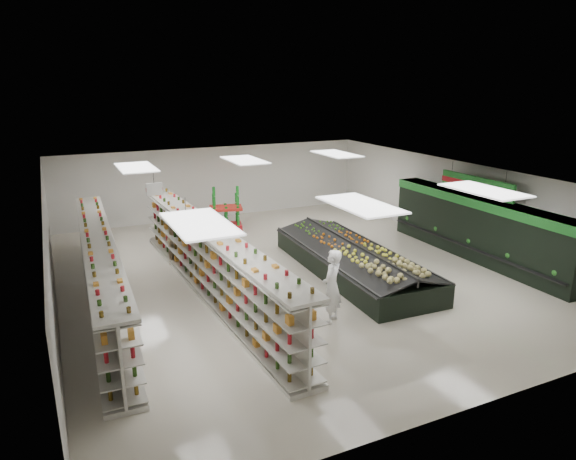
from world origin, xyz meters
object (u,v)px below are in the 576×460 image
soda_endcap (226,210)px  produce_island (352,259)px  shopper_background (177,237)px  shopper_main (332,286)px  gondola_left (101,274)px  gondola_center (210,264)px

soda_endcap → produce_island: bearing=-72.9°
shopper_background → shopper_main: bearing=-124.8°
shopper_background → soda_endcap: bearing=-7.5°
gondola_left → gondola_center: size_ratio=0.95×
shopper_main → shopper_background: (-2.51, 6.19, -0.07)m
gondola_center → produce_island: gondola_center is taller
gondola_center → shopper_main: gondola_center is taller
gondola_left → shopper_main: shopper_main is taller
soda_endcap → shopper_background: bearing=-130.6°
gondola_center → produce_island: (4.67, -0.33, -0.45)m
soda_endcap → shopper_main: (-0.32, -9.49, 0.15)m
produce_island → shopper_main: 3.71m
produce_island → gondola_center: bearing=175.9°
gondola_left → produce_island: gondola_left is taller
gondola_left → soda_endcap: (5.55, 5.75, -0.05)m
shopper_main → soda_endcap: bearing=-131.1°
gondola_left → shopper_main: size_ratio=5.63×
produce_island → soda_endcap: size_ratio=4.14×
gondola_center → soda_endcap: gondola_center is taller
gondola_center → shopper_background: size_ratio=6.37×
gondola_left → shopper_background: 3.67m
gondola_center → gondola_left: bearing=165.9°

